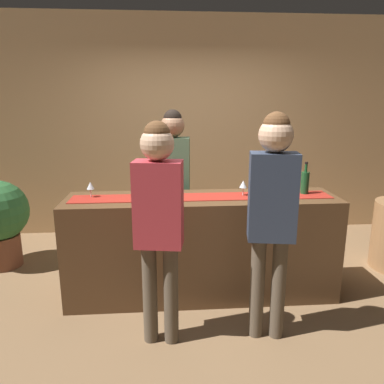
{
  "coord_description": "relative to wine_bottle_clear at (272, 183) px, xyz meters",
  "views": [
    {
      "loc": [
        -0.35,
        -3.24,
        1.81
      ],
      "look_at": [
        -0.09,
        0.0,
        1.01
      ],
      "focal_mm": 34.83,
      "sensor_mm": 36.0,
      "label": 1
    }
  ],
  "objects": [
    {
      "name": "ground_plane",
      "position": [
        -0.65,
        -0.04,
        -1.07
      ],
      "size": [
        10.0,
        10.0,
        0.0
      ],
      "primitive_type": "plane",
      "color": "brown"
    },
    {
      "name": "back_wall",
      "position": [
        -0.65,
        1.86,
        0.38
      ],
      "size": [
        6.0,
        0.12,
        2.9
      ],
      "primitive_type": "cube",
      "color": "tan",
      "rests_on": "ground"
    },
    {
      "name": "bar_counter",
      "position": [
        -0.65,
        -0.04,
        -0.59
      ],
      "size": [
        2.47,
        0.6,
        0.96
      ],
      "primitive_type": "cube",
      "color": "#543821",
      "rests_on": "ground"
    },
    {
      "name": "counter_runner_cloth",
      "position": [
        -0.65,
        -0.04,
        -0.11
      ],
      "size": [
        2.35,
        0.28,
        0.01
      ],
      "primitive_type": "cube",
      "color": "maroon",
      "rests_on": "bar_counter"
    },
    {
      "name": "wine_bottle_clear",
      "position": [
        0.0,
        0.0,
        0.0
      ],
      "size": [
        0.07,
        0.07,
        0.3
      ],
      "color": "#B2C6C1",
      "rests_on": "bar_counter"
    },
    {
      "name": "wine_bottle_green",
      "position": [
        0.31,
        -0.0,
        0.0
      ],
      "size": [
        0.07,
        0.07,
        0.3
      ],
      "color": "#194723",
      "rests_on": "bar_counter"
    },
    {
      "name": "wine_bottle_amber",
      "position": [
        -1.06,
        -0.09,
        0.0
      ],
      "size": [
        0.07,
        0.07,
        0.3
      ],
      "color": "brown",
      "rests_on": "bar_counter"
    },
    {
      "name": "wine_glass_near_customer",
      "position": [
        -0.28,
        -0.03,
        -0.01
      ],
      "size": [
        0.07,
        0.07,
        0.14
      ],
      "color": "silver",
      "rests_on": "bar_counter"
    },
    {
      "name": "wine_glass_mid_counter",
      "position": [
        -1.65,
        0.02,
        -0.01
      ],
      "size": [
        0.07,
        0.07,
        0.14
      ],
      "color": "silver",
      "rests_on": "bar_counter"
    },
    {
      "name": "bartender",
      "position": [
        -0.9,
        0.54,
        -0.0
      ],
      "size": [
        0.36,
        0.24,
        1.72
      ],
      "rotation": [
        0.0,
        0.0,
        3.03
      ],
      "color": "#26262B",
      "rests_on": "ground"
    },
    {
      "name": "customer_sipping",
      "position": [
        -0.22,
        -0.74,
        0.01
      ],
      "size": [
        0.37,
        0.25,
        1.74
      ],
      "rotation": [
        0.0,
        0.0,
        -0.16
      ],
      "color": "brown",
      "rests_on": "ground"
    },
    {
      "name": "customer_browsing",
      "position": [
        -1.04,
        -0.74,
        -0.03
      ],
      "size": [
        0.37,
        0.25,
        1.68
      ],
      "rotation": [
        0.0,
        0.0,
        -0.16
      ],
      "color": "brown",
      "rests_on": "ground"
    }
  ]
}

